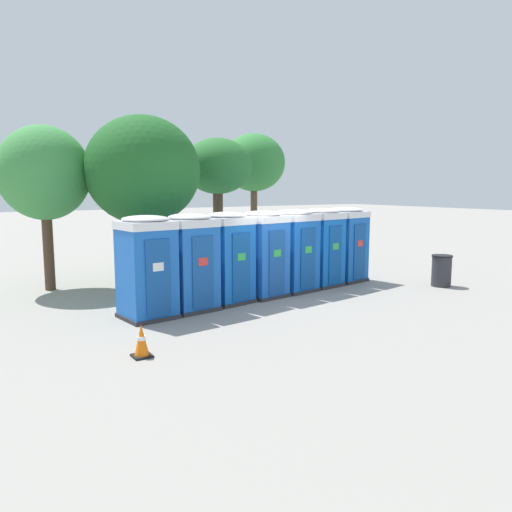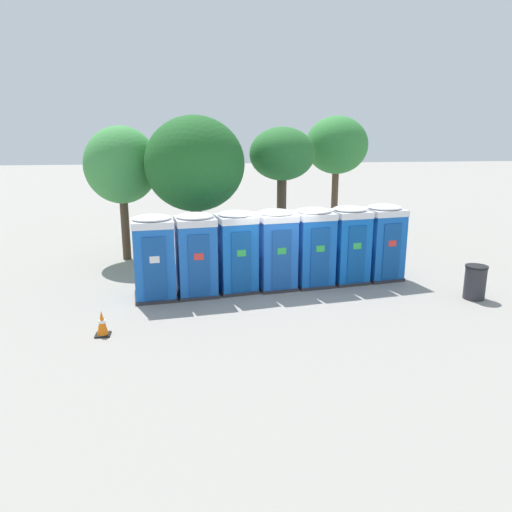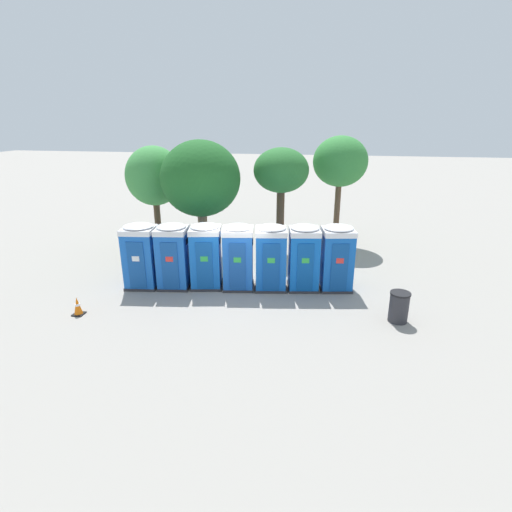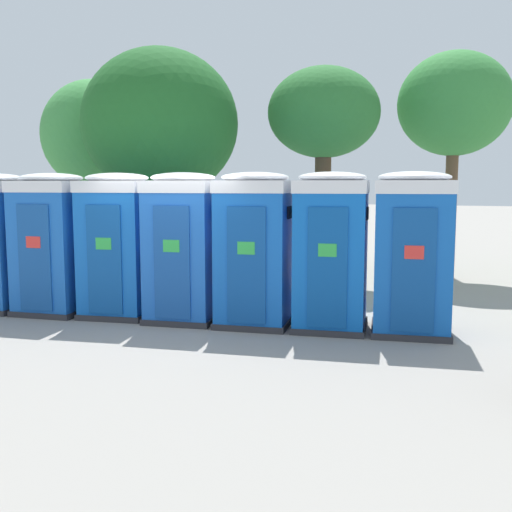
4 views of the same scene
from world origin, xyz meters
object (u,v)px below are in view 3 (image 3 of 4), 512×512
(portapotty_6, at_px, (337,257))
(street_tree_2, at_px, (201,179))
(trash_can, at_px, (399,307))
(street_tree_3, at_px, (154,176))
(portapotty_0, at_px, (141,255))
(street_tree_1, at_px, (340,162))
(portapotty_3, at_px, (238,256))
(portapotty_4, at_px, (271,257))
(portapotty_2, at_px, (206,255))
(portapotty_1, at_px, (173,256))
(portapotty_5, at_px, (304,257))
(street_tree_0, at_px, (281,172))
(traffic_cone, at_px, (78,306))

(portapotty_6, xyz_separation_m, street_tree_2, (-6.17, 2.70, 2.43))
(trash_can, bearing_deg, street_tree_3, 150.39)
(portapotty_0, xyz_separation_m, street_tree_1, (7.55, 7.14, 2.95))
(portapotty_3, xyz_separation_m, portapotty_6, (3.74, 0.57, -0.00))
(portapotty_4, distance_m, trash_can, 4.97)
(portapotty_2, xyz_separation_m, trash_can, (7.01, -1.70, -0.77))
(portapotty_2, xyz_separation_m, street_tree_3, (-3.90, 4.50, 2.33))
(portapotty_1, xyz_separation_m, portapotty_5, (5.00, 0.72, 0.00))
(street_tree_0, xyz_separation_m, traffic_cone, (-5.92, -8.03, -3.61))
(portapotty_5, xyz_separation_m, portapotty_6, (1.25, 0.21, -0.00))
(portapotty_6, relative_size, street_tree_0, 0.50)
(portapotty_2, bearing_deg, portapotty_3, 4.92)
(portapotty_4, distance_m, street_tree_3, 8.02)
(street_tree_3, bearing_deg, portapotty_1, -60.74)
(portapotty_1, distance_m, portapotty_5, 5.05)
(portapotty_0, bearing_deg, street_tree_3, 105.97)
(portapotty_2, distance_m, portapotty_6, 5.05)
(portapotty_6, xyz_separation_m, traffic_cone, (-8.60, -3.80, -0.97))
(street_tree_1, bearing_deg, trash_can, -76.97)
(street_tree_3, distance_m, traffic_cone, 8.31)
(portapotty_6, height_order, street_tree_0, street_tree_0)
(street_tree_3, bearing_deg, portapotty_3, -40.39)
(portapotty_4, bearing_deg, portapotty_5, 9.21)
(portapotty_2, bearing_deg, street_tree_1, 52.99)
(portapotty_6, relative_size, street_tree_2, 0.47)
(portapotty_4, xyz_separation_m, portapotty_5, (1.25, 0.20, 0.00))
(portapotty_1, distance_m, street_tree_1, 9.85)
(portapotty_1, xyz_separation_m, portapotty_3, (2.50, 0.36, 0.00))
(portapotty_0, height_order, portapotty_6, same)
(street_tree_3, xyz_separation_m, traffic_cone, (0.29, -7.62, -3.30))
(street_tree_2, relative_size, traffic_cone, 8.52)
(traffic_cone, bearing_deg, street_tree_0, 53.61)
(portapotty_1, relative_size, portapotty_3, 1.00)
(portapotty_2, xyz_separation_m, portapotty_4, (2.51, 0.27, -0.00))
(portapotty_1, relative_size, street_tree_2, 0.47)
(street_tree_2, bearing_deg, portapotty_1, -91.19)
(portapotty_1, xyz_separation_m, portapotty_4, (3.75, 0.52, 0.00))
(portapotty_4, bearing_deg, portapotty_3, -172.62)
(portapotty_1, xyz_separation_m, traffic_cone, (-2.36, -2.87, -0.97))
(portapotty_5, relative_size, trash_can, 2.48)
(portapotty_2, xyz_separation_m, portapotty_6, (5.00, 0.68, -0.00))
(street_tree_0, distance_m, street_tree_1, 3.31)
(portapotty_1, distance_m, street_tree_3, 5.92)
(portapotty_1, height_order, traffic_cone, portapotty_1)
(portapotty_2, bearing_deg, traffic_cone, -139.10)
(portapotty_6, distance_m, street_tree_3, 9.96)
(trash_can, xyz_separation_m, traffic_cone, (-10.61, -1.42, -0.20))
(portapotty_6, height_order, trash_can, portapotty_6)
(portapotty_0, relative_size, portapotty_6, 1.00)
(portapotty_2, distance_m, street_tree_3, 6.39)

